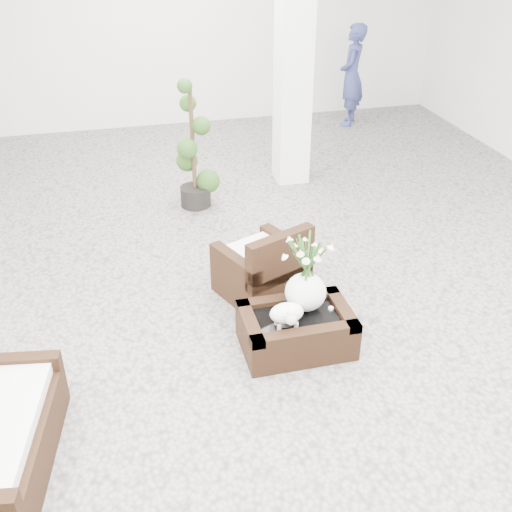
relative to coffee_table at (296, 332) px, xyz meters
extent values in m
plane|color=gray|center=(-0.21, 0.61, -0.16)|extent=(11.00, 11.00, 0.00)
cube|color=white|center=(0.99, 3.41, 1.59)|extent=(0.40, 0.40, 3.50)
cube|color=black|center=(0.00, 0.00, 0.00)|extent=(0.90, 0.60, 0.31)
ellipsoid|color=white|center=(-0.12, -0.10, 0.26)|extent=(0.28, 0.23, 0.21)
cylinder|color=white|center=(0.30, 0.02, 0.17)|extent=(0.04, 0.04, 0.03)
cube|color=black|center=(-0.08, 0.86, 0.22)|extent=(0.91, 0.89, 0.75)
imported|color=navy|center=(2.60, 5.38, 0.65)|extent=(0.62, 0.70, 1.60)
camera|label=1|loc=(-1.29, -3.78, 3.08)|focal=42.36mm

